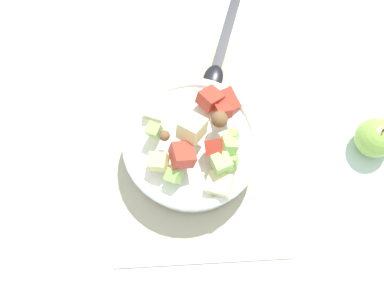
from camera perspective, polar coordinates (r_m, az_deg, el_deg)
name	(u,v)px	position (r m, az deg, el deg)	size (l,w,h in m)	color
ground_plane	(197,147)	(0.87, 0.61, -0.39)	(2.40, 2.40, 0.00)	silver
placemat	(197,147)	(0.87, 0.61, -0.33)	(0.41, 0.30, 0.01)	#BCB299
salad_bowl	(193,145)	(0.82, 0.09, -0.17)	(0.23, 0.23, 0.14)	white
serving_spoon	(219,58)	(0.93, 3.16, 9.96)	(0.21, 0.09, 0.01)	black
whole_apple	(375,138)	(0.90, 20.65, 0.69)	(0.07, 0.07, 0.08)	#8CB74C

